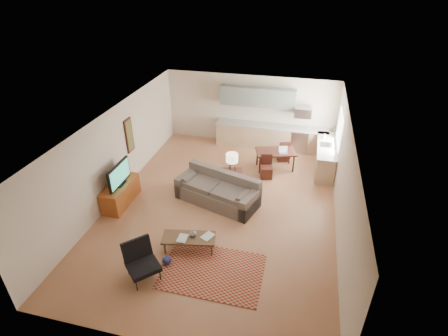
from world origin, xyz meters
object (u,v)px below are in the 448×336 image
(coffee_table, at_px, (189,243))
(tv_credenza, at_px, (121,194))
(sofa, at_px, (217,189))
(armchair, at_px, (143,263))
(console_table, at_px, (232,181))
(dining_table, at_px, (275,160))

(coffee_table, relative_size, tv_credenza, 0.92)
(sofa, xyz_separation_m, coffee_table, (-0.16, -2.12, -0.25))
(sofa, xyz_separation_m, armchair, (-0.87, -3.24, -0.00))
(tv_credenza, height_order, console_table, console_table)
(tv_credenza, bearing_deg, sofa, 14.83)
(armchair, xyz_separation_m, console_table, (1.16, 3.90, -0.07))
(sofa, bearing_deg, tv_credenza, -147.29)
(sofa, height_order, coffee_table, sofa)
(coffee_table, height_order, tv_credenza, tv_credenza)
(tv_credenza, distance_m, console_table, 3.36)
(sofa, xyz_separation_m, tv_credenza, (-2.77, -0.73, -0.11))
(console_table, bearing_deg, sofa, -128.25)
(coffee_table, distance_m, dining_table, 4.82)
(coffee_table, distance_m, console_table, 2.83)
(coffee_table, relative_size, console_table, 1.77)
(sofa, distance_m, console_table, 0.73)
(tv_credenza, xyz_separation_m, console_table, (3.06, 1.40, 0.04))
(armchair, bearing_deg, dining_table, 21.66)
(coffee_table, height_order, armchair, armchair)
(coffee_table, bearing_deg, sofa, 74.71)
(sofa, xyz_separation_m, dining_table, (1.44, 2.42, -0.11))
(console_table, xyz_separation_m, dining_table, (1.15, 1.76, -0.03))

